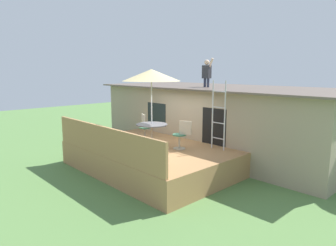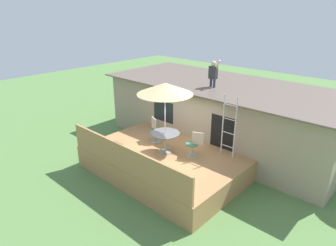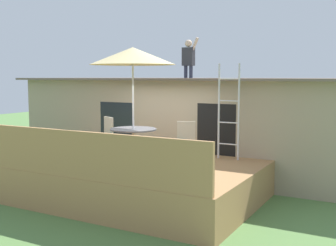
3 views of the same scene
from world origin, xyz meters
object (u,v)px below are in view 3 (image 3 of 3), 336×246
at_px(patio_chair_right, 180,142).
at_px(person_figure, 189,56).
at_px(step_ladder, 229,112).
at_px(patio_chair_left, 111,136).
at_px(patio_table, 133,136).
at_px(patio_umbrella, 133,56).

bearing_deg(patio_chair_right, person_figure, -91.71).
relative_size(step_ladder, person_figure, 1.98).
bearing_deg(patio_chair_left, step_ladder, 42.22).
bearing_deg(patio_table, patio_chair_right, 23.83).
bearing_deg(patio_table, person_figure, 90.13).
distance_m(step_ladder, patio_chair_left, 2.89).
xyz_separation_m(patio_umbrella, patio_chair_left, (-0.91, 0.41, -1.89)).
bearing_deg(person_figure, patio_chair_right, -67.89).
bearing_deg(step_ladder, person_figure, 139.14).
xyz_separation_m(patio_umbrella, step_ladder, (1.76, 1.28, -1.25)).
height_order(patio_table, step_ladder, step_ladder).
relative_size(person_figure, patio_chair_left, 1.21).
distance_m(step_ladder, person_figure, 2.71).
xyz_separation_m(patio_umbrella, patio_chair_right, (0.96, 0.43, -1.89)).
height_order(patio_chair_left, patio_chair_right, same).
bearing_deg(patio_chair_right, step_ladder, -156.99).
bearing_deg(patio_umbrella, patio_chair_right, 23.83).
height_order(patio_table, person_figure, person_figure).
bearing_deg(patio_umbrella, patio_chair_left, 155.71).
bearing_deg(patio_chair_left, patio_umbrella, -0.00).
relative_size(step_ladder, patio_chair_left, 2.39).
xyz_separation_m(patio_table, patio_umbrella, (0.00, 0.00, 1.76)).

